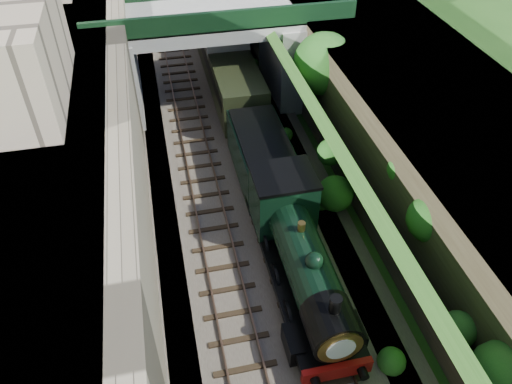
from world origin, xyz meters
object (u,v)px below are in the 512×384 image
tree (325,65)px  locomotive (300,256)px  road_bridge (224,43)px  tender (261,159)px

tree → locomotive: (-4.71, -11.52, -2.75)m
road_bridge → locomotive: size_ratio=1.56×
road_bridge → tender: 9.93m
road_bridge → tree: road_bridge is taller
locomotive → road_bridge: bearing=90.9°
road_bridge → locomotive: bearing=-89.1°
road_bridge → tender: (0.26, -9.62, -2.46)m
road_bridge → tree: bearing=-47.7°
road_bridge → locomotive: road_bridge is taller
road_bridge → tree: (4.97, -5.46, 0.57)m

